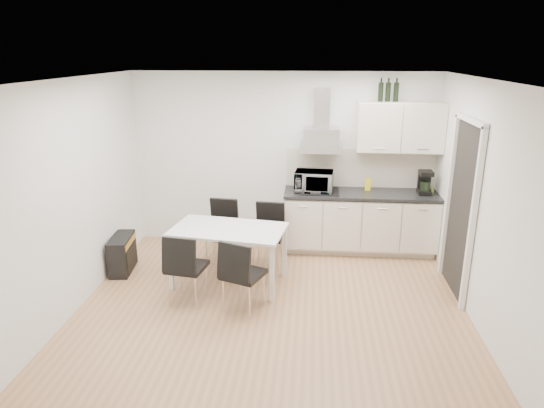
# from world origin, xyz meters

# --- Properties ---
(ground) EXTENTS (4.50, 4.50, 0.00)m
(ground) POSITION_xyz_m (0.00, 0.00, 0.00)
(ground) COLOR tan
(ground) RESTS_ON ground
(wall_back) EXTENTS (4.50, 0.10, 2.60)m
(wall_back) POSITION_xyz_m (0.00, 2.00, 1.30)
(wall_back) COLOR white
(wall_back) RESTS_ON ground
(wall_front) EXTENTS (4.50, 0.10, 2.60)m
(wall_front) POSITION_xyz_m (0.00, -2.00, 1.30)
(wall_front) COLOR white
(wall_front) RESTS_ON ground
(wall_left) EXTENTS (0.10, 4.00, 2.60)m
(wall_left) POSITION_xyz_m (-2.25, 0.00, 1.30)
(wall_left) COLOR white
(wall_left) RESTS_ON ground
(wall_right) EXTENTS (0.10, 4.00, 2.60)m
(wall_right) POSITION_xyz_m (2.25, 0.00, 1.30)
(wall_right) COLOR white
(wall_right) RESTS_ON ground
(ceiling) EXTENTS (4.50, 4.50, 0.00)m
(ceiling) POSITION_xyz_m (0.00, 0.00, 2.60)
(ceiling) COLOR white
(ceiling) RESTS_ON wall_back
(doorway) EXTENTS (0.08, 1.04, 2.10)m
(doorway) POSITION_xyz_m (2.21, 0.55, 1.05)
(doorway) COLOR white
(doorway) RESTS_ON ground
(kitchenette) EXTENTS (2.22, 0.64, 2.52)m
(kitchenette) POSITION_xyz_m (1.18, 1.73, 0.83)
(kitchenette) COLOR beige
(kitchenette) RESTS_ON ground
(dining_table) EXTENTS (1.50, 1.00, 0.75)m
(dining_table) POSITION_xyz_m (-0.60, 0.50, 0.67)
(dining_table) COLOR white
(dining_table) RESTS_ON ground
(chair_far_left) EXTENTS (0.49, 0.54, 0.88)m
(chair_far_left) POSITION_xyz_m (-0.82, 1.16, 0.44)
(chair_far_left) COLOR black
(chair_far_left) RESTS_ON ground
(chair_far_right) EXTENTS (0.48, 0.54, 0.88)m
(chair_far_right) POSITION_xyz_m (-0.15, 1.05, 0.44)
(chair_far_right) COLOR black
(chair_far_right) RESTS_ON ground
(chair_near_left) EXTENTS (0.51, 0.56, 0.88)m
(chair_near_left) POSITION_xyz_m (-1.00, -0.03, 0.44)
(chair_near_left) COLOR black
(chair_near_left) RESTS_ON ground
(chair_near_right) EXTENTS (0.59, 0.63, 0.88)m
(chair_near_right) POSITION_xyz_m (-0.31, -0.16, 0.44)
(chair_near_right) COLOR black
(chair_near_right) RESTS_ON ground
(guitar_amp) EXTENTS (0.32, 0.61, 0.49)m
(guitar_amp) POSITION_xyz_m (-2.11, 0.73, 0.25)
(guitar_amp) COLOR black
(guitar_amp) RESTS_ON ground
(floor_speaker) EXTENTS (0.21, 0.19, 0.31)m
(floor_speaker) POSITION_xyz_m (-0.97, 1.90, 0.15)
(floor_speaker) COLOR black
(floor_speaker) RESTS_ON ground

